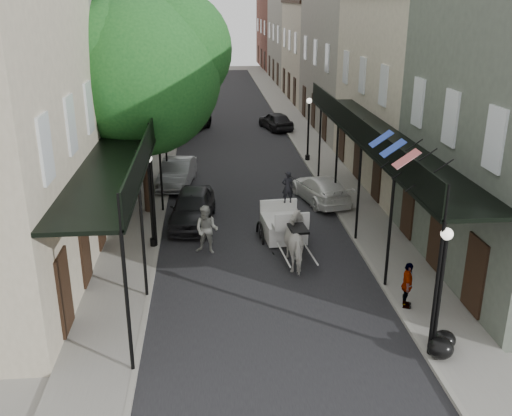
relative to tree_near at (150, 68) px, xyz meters
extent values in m
plane|color=gray|center=(4.20, -10.18, -6.49)|extent=(140.00, 140.00, 0.00)
cube|color=black|center=(4.20, 9.82, -6.48)|extent=(8.00, 90.00, 0.01)
cube|color=gray|center=(-0.80, 9.82, -6.43)|extent=(2.20, 90.00, 0.12)
cube|color=gray|center=(9.20, 9.82, -6.43)|extent=(2.20, 90.00, 0.12)
cube|color=#C1B59B|center=(-4.40, 19.82, -1.24)|extent=(5.00, 80.00, 10.50)
cube|color=gray|center=(12.80, 19.82, -1.24)|extent=(5.00, 80.00, 10.50)
cube|color=black|center=(-0.80, -3.18, -2.49)|extent=(2.20, 18.00, 0.12)
cube|color=black|center=(0.25, -3.18, -1.99)|extent=(0.06, 18.00, 1.00)
cylinder|color=black|center=(0.20, -12.18, -4.37)|extent=(0.10, 0.10, 4.00)
cylinder|color=black|center=(0.20, -4.18, -4.37)|extent=(0.10, 0.10, 4.00)
cylinder|color=black|center=(0.20, 3.82, -4.37)|extent=(0.10, 0.10, 4.00)
cube|color=black|center=(9.20, -3.18, -2.49)|extent=(2.20, 18.00, 0.12)
cube|color=black|center=(8.15, -3.18, -1.99)|extent=(0.06, 18.00, 1.00)
cylinder|color=black|center=(8.20, -12.18, -4.37)|extent=(0.10, 0.10, 4.00)
cylinder|color=black|center=(8.20, -4.18, -4.37)|extent=(0.10, 0.10, 4.00)
cylinder|color=black|center=(8.20, 3.82, -4.37)|extent=(0.10, 0.10, 4.00)
cylinder|color=#382619|center=(-0.40, -0.18, -3.57)|extent=(0.44, 0.44, 5.60)
sphere|color=#194F1D|center=(-0.40, -0.18, -0.29)|extent=(6.80, 6.80, 6.80)
sphere|color=#194F1D|center=(0.96, 0.42, 0.71)|extent=(5.10, 5.10, 5.10)
cylinder|color=#382619|center=(-0.40, 13.82, -3.85)|extent=(0.44, 0.44, 5.04)
sphere|color=#194F1D|center=(-0.40, 13.82, -0.91)|extent=(6.00, 6.00, 6.00)
sphere|color=#194F1D|center=(0.80, 14.42, -0.01)|extent=(4.50, 4.50, 4.50)
cylinder|color=black|center=(8.30, -12.18, -6.22)|extent=(0.28, 0.28, 0.30)
cylinder|color=black|center=(8.30, -12.18, -4.67)|extent=(0.12, 0.12, 3.40)
sphere|color=white|center=(8.30, -12.18, -2.82)|extent=(0.32, 0.32, 0.32)
cylinder|color=black|center=(0.10, -4.18, -6.22)|extent=(0.28, 0.28, 0.30)
cylinder|color=black|center=(0.10, -4.18, -4.67)|extent=(0.12, 0.12, 3.40)
sphere|color=white|center=(0.10, -4.18, -2.82)|extent=(0.32, 0.32, 0.32)
cylinder|color=black|center=(8.30, 7.82, -6.22)|extent=(0.28, 0.28, 0.30)
cylinder|color=black|center=(8.30, 7.82, -4.67)|extent=(0.12, 0.12, 3.40)
sphere|color=white|center=(8.30, 7.82, -2.82)|extent=(0.32, 0.32, 0.32)
imported|color=silver|center=(5.53, -6.14, -5.57)|extent=(1.19, 2.27, 1.84)
torus|color=black|center=(4.31, -2.99, -5.80)|extent=(0.23, 1.44, 1.44)
torus|color=black|center=(6.14, -2.82, -5.80)|extent=(0.23, 1.44, 1.44)
torus|color=black|center=(4.68, -4.53, -6.13)|extent=(0.15, 0.75, 0.75)
torus|color=black|center=(6.06, -4.40, -6.13)|extent=(0.15, 0.75, 0.75)
cube|color=white|center=(5.25, -3.13, -5.31)|extent=(1.74, 2.15, 0.78)
cube|color=white|center=(5.36, -4.30, -4.76)|extent=(1.39, 0.74, 0.13)
cube|color=white|center=(5.38, -4.58, -4.42)|extent=(1.35, 0.24, 0.56)
imported|color=black|center=(5.36, -4.30, -4.06)|extent=(0.48, 0.34, 1.26)
imported|color=#A8AAA0|center=(2.20, -4.77, -5.53)|extent=(1.11, 0.98, 1.91)
imported|color=gray|center=(-1.59, 12.54, -5.52)|extent=(1.26, 1.03, 1.70)
imported|color=gray|center=(8.40, -9.66, -5.61)|extent=(0.61, 0.96, 1.51)
imported|color=black|center=(1.60, -1.65, -5.74)|extent=(2.17, 4.56, 1.51)
imported|color=#939498|center=(0.70, 3.82, -5.79)|extent=(2.01, 4.41, 1.40)
imported|color=black|center=(0.60, 16.47, -5.72)|extent=(4.48, 6.11, 1.54)
imported|color=white|center=(7.68, 0.72, -5.86)|extent=(2.67, 4.61, 1.26)
imported|color=black|center=(7.46, 16.90, -5.81)|extent=(2.55, 4.23, 1.35)
ellipsoid|color=black|center=(8.43, -12.38, -6.07)|extent=(0.70, 0.70, 0.60)
ellipsoid|color=black|center=(8.73, -11.93, -6.12)|extent=(0.62, 0.62, 0.49)
camera|label=1|loc=(2.33, -24.99, 2.78)|focal=40.00mm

